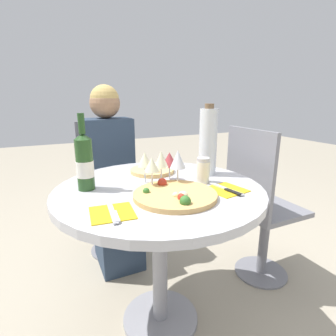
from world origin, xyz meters
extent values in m
plane|color=#9E937F|center=(0.00, 0.00, 0.00)|extent=(12.00, 12.00, 0.00)
cylinder|color=gray|center=(0.00, 0.00, 0.01)|extent=(0.39, 0.39, 0.02)
cylinder|color=gray|center=(0.00, 0.00, 0.37)|extent=(0.07, 0.07, 0.68)
cylinder|color=#B7B7BC|center=(0.00, 0.00, 0.72)|extent=(0.93, 0.93, 0.04)
cylinder|color=slate|center=(-0.06, 0.76, 0.01)|extent=(0.34, 0.34, 0.01)
cylinder|color=slate|center=(-0.06, 0.76, 0.22)|extent=(0.06, 0.06, 0.45)
cube|color=slate|center=(-0.06, 0.76, 0.46)|extent=(0.37, 0.37, 0.03)
cube|color=slate|center=(-0.06, 0.93, 0.72)|extent=(0.37, 0.02, 0.49)
cube|color=#28384C|center=(-0.06, 0.59, 0.24)|extent=(0.28, 0.35, 0.48)
cube|color=#28384C|center=(-0.06, 0.76, 0.74)|extent=(0.33, 0.23, 0.52)
sphere|color=#997051|center=(-0.06, 0.76, 1.10)|extent=(0.20, 0.20, 0.20)
sphere|color=tan|center=(-0.06, 0.76, 1.12)|extent=(0.19, 0.19, 0.19)
cylinder|color=slate|center=(0.76, 0.07, 0.01)|extent=(0.34, 0.34, 0.01)
cylinder|color=slate|center=(0.76, 0.07, 0.22)|extent=(0.06, 0.06, 0.45)
cube|color=slate|center=(0.76, 0.07, 0.46)|extent=(0.37, 0.37, 0.03)
cube|color=slate|center=(0.59, 0.07, 0.72)|extent=(0.02, 0.37, 0.49)
cylinder|color=tan|center=(0.01, -0.15, 0.75)|extent=(0.34, 0.34, 0.02)
sphere|color=beige|center=(-0.01, -0.19, 0.77)|extent=(0.02, 0.02, 0.02)
sphere|color=beige|center=(0.01, -0.22, 0.77)|extent=(0.04, 0.04, 0.04)
sphere|color=#B22D1E|center=(0.00, -0.22, 0.77)|extent=(0.04, 0.04, 0.04)
sphere|color=#336B28|center=(-0.10, -0.10, 0.77)|extent=(0.03, 0.03, 0.03)
sphere|color=#336B28|center=(-0.01, -0.26, 0.77)|extent=(0.04, 0.04, 0.04)
sphere|color=#B22D1E|center=(0.00, -0.03, 0.77)|extent=(0.04, 0.04, 0.04)
cylinder|color=#DBB26B|center=(0.06, 0.23, 0.75)|extent=(0.23, 0.23, 0.02)
sphere|color=beige|center=(0.02, 0.16, 0.77)|extent=(0.03, 0.03, 0.03)
sphere|color=#336B28|center=(0.02, 0.28, 0.77)|extent=(0.04, 0.04, 0.04)
sphere|color=#B22D1E|center=(0.03, 0.24, 0.77)|extent=(0.03, 0.03, 0.03)
sphere|color=#B22D1E|center=(0.05, 0.27, 0.77)|extent=(0.03, 0.03, 0.03)
sphere|color=beige|center=(0.05, 0.16, 0.77)|extent=(0.04, 0.04, 0.04)
cylinder|color=#23471E|center=(-0.30, 0.10, 0.85)|extent=(0.07, 0.07, 0.22)
cone|color=#23471E|center=(-0.30, 0.10, 0.98)|extent=(0.07, 0.07, 0.03)
cylinder|color=#23471E|center=(-0.30, 0.10, 1.03)|extent=(0.03, 0.03, 0.09)
cylinder|color=silver|center=(-0.30, 0.10, 0.84)|extent=(0.07, 0.07, 0.07)
cylinder|color=silver|center=(0.31, 0.08, 0.91)|extent=(0.09, 0.09, 0.34)
cylinder|color=brown|center=(0.31, 0.08, 1.09)|extent=(0.05, 0.05, 0.02)
cylinder|color=silver|center=(0.21, -0.03, 0.79)|extent=(0.06, 0.06, 0.10)
cylinder|color=#B2B2B7|center=(0.21, -0.03, 0.85)|extent=(0.06, 0.06, 0.02)
cylinder|color=silver|center=(0.09, 0.07, 0.74)|extent=(0.06, 0.06, 0.00)
cylinder|color=silver|center=(0.09, 0.07, 0.78)|extent=(0.01, 0.01, 0.07)
cone|color=#9E383D|center=(0.09, 0.07, 0.85)|extent=(0.08, 0.08, 0.07)
cylinder|color=silver|center=(-0.04, -0.02, 0.74)|extent=(0.06, 0.06, 0.00)
cylinder|color=silver|center=(-0.04, -0.02, 0.78)|extent=(0.01, 0.01, 0.08)
cone|color=beige|center=(-0.04, -0.02, 0.85)|extent=(0.07, 0.07, 0.06)
cylinder|color=silver|center=(0.02, 0.03, 0.74)|extent=(0.06, 0.06, 0.00)
cylinder|color=silver|center=(0.02, 0.03, 0.79)|extent=(0.01, 0.01, 0.08)
cone|color=beige|center=(0.02, 0.03, 0.86)|extent=(0.07, 0.07, 0.08)
cylinder|color=silver|center=(0.09, -0.02, 0.74)|extent=(0.06, 0.06, 0.00)
cylinder|color=silver|center=(0.09, -0.02, 0.79)|extent=(0.01, 0.01, 0.08)
cone|color=silver|center=(0.09, -0.02, 0.87)|extent=(0.07, 0.07, 0.08)
cylinder|color=silver|center=(-0.04, 0.07, 0.74)|extent=(0.06, 0.06, 0.00)
cylinder|color=silver|center=(-0.04, 0.07, 0.79)|extent=(0.01, 0.01, 0.08)
cone|color=beige|center=(-0.04, 0.07, 0.86)|extent=(0.07, 0.07, 0.07)
cube|color=gold|center=(-0.26, -0.19, 0.74)|extent=(0.16, 0.16, 0.00)
cube|color=silver|center=(-0.26, -0.19, 0.75)|extent=(0.04, 0.19, 0.00)
cube|color=silver|center=(-0.26, -0.24, 0.75)|extent=(0.03, 0.09, 0.00)
cube|color=gold|center=(0.24, -0.17, 0.74)|extent=(0.17, 0.17, 0.00)
cube|color=silver|center=(0.24, -0.17, 0.75)|extent=(0.05, 0.19, 0.00)
cube|color=black|center=(0.24, -0.22, 0.75)|extent=(0.03, 0.09, 0.00)
camera|label=1|loc=(-0.44, -1.04, 1.13)|focal=28.00mm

